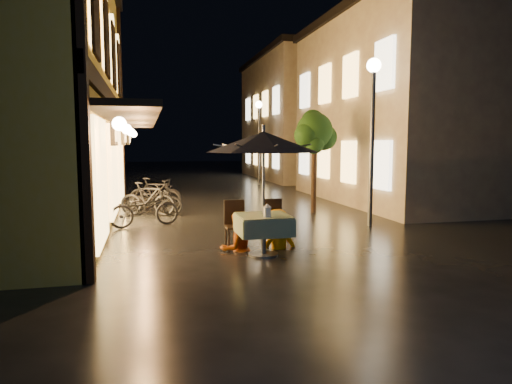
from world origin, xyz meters
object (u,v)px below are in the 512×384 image
object	(u,v)px
cafe_table	(263,225)
table_lantern	(267,210)
person_yellow	(277,210)
bicycle_0	(144,209)
patio_umbrella	(264,142)
streetlamp_near	(373,111)
person_orange	(237,213)

from	to	relation	value
cafe_table	table_lantern	size ratio (longest dim) A/B	3.96
person_yellow	bicycle_0	size ratio (longest dim) A/B	0.87
person_yellow	patio_umbrella	bearing A→B (deg)	40.41
table_lantern	bicycle_0	size ratio (longest dim) A/B	0.14
table_lantern	bicycle_0	distance (m)	4.49
streetlamp_near	person_orange	size ratio (longest dim) A/B	2.85
cafe_table	table_lantern	bearing A→B (deg)	-90.00
person_yellow	table_lantern	bearing A→B (deg)	50.86
person_yellow	person_orange	bearing A→B (deg)	-11.59
person_orange	bicycle_0	world-z (taller)	person_orange
patio_umbrella	person_yellow	distance (m)	1.55
person_yellow	bicycle_0	world-z (taller)	person_yellow
streetlamp_near	bicycle_0	bearing A→B (deg)	167.73
person_orange	table_lantern	bearing A→B (deg)	96.95
streetlamp_near	person_orange	distance (m)	4.78
cafe_table	person_yellow	distance (m)	0.73
streetlamp_near	person_orange	world-z (taller)	streetlamp_near
streetlamp_near	table_lantern	size ratio (longest dim) A/B	16.92
streetlamp_near	table_lantern	xyz separation A→B (m)	(-3.45, -2.66, -2.00)
table_lantern	patio_umbrella	bearing A→B (deg)	90.00
cafe_table	person_yellow	xyz separation A→B (m)	(0.44, 0.56, 0.18)
person_orange	person_yellow	bearing A→B (deg)	161.32
patio_umbrella	bicycle_0	size ratio (longest dim) A/B	1.38
cafe_table	bicycle_0	xyz separation A→B (m)	(-2.20, 3.61, -0.12)
person_orange	person_yellow	distance (m)	0.84
streetlamp_near	cafe_table	size ratio (longest dim) A/B	4.27
cafe_table	patio_umbrella	bearing A→B (deg)	90.00
patio_umbrella	bicycle_0	bearing A→B (deg)	121.40
bicycle_0	person_orange	bearing A→B (deg)	-165.99
cafe_table	bicycle_0	distance (m)	4.23
patio_umbrella	person_orange	bearing A→B (deg)	125.94
patio_umbrella	bicycle_0	xyz separation A→B (m)	(-2.20, 3.61, -1.68)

